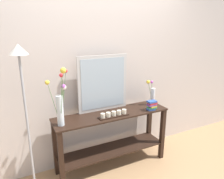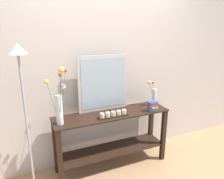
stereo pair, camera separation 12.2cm
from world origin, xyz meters
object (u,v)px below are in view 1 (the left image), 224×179
at_px(tall_vase_left, 60,102).
at_px(vase_right, 152,94).
at_px(console_table, 112,133).
at_px(candle_tray, 114,114).
at_px(book_stack, 152,105).
at_px(floor_lamp, 24,100).
at_px(mirror_leaning, 103,83).

distance_m(tall_vase_left, vase_right, 1.31).
bearing_deg(console_table, candle_tray, -104.17).
height_order(candle_tray, book_stack, book_stack).
xyz_separation_m(candle_tray, book_stack, (0.55, -0.04, 0.04)).
bearing_deg(tall_vase_left, floor_lamp, -174.30).
relative_size(console_table, vase_right, 4.19).
bearing_deg(floor_lamp, mirror_leaning, 14.98).
bearing_deg(tall_vase_left, mirror_leaning, 20.13).
relative_size(mirror_leaning, candle_tray, 1.87).
relative_size(mirror_leaning, book_stack, 5.51).
distance_m(console_table, vase_right, 0.78).
distance_m(candle_tray, floor_lamp, 1.05).
xyz_separation_m(book_stack, floor_lamp, (-1.55, 0.04, 0.30)).
bearing_deg(console_table, vase_right, 2.73).
bearing_deg(candle_tray, book_stack, -3.65).
xyz_separation_m(console_table, vase_right, (0.65, 0.03, 0.45)).
distance_m(mirror_leaning, floor_lamp, 1.00).
bearing_deg(vase_right, candle_tray, -169.15).
height_order(vase_right, candle_tray, vase_right).
height_order(mirror_leaning, vase_right, mirror_leaning).
distance_m(vase_right, candle_tray, 0.69).
height_order(console_table, tall_vase_left, tall_vase_left).
height_order(vase_right, book_stack, vase_right).
distance_m(console_table, candle_tray, 0.33).
xyz_separation_m(mirror_leaning, vase_right, (0.69, -0.13, -0.21)).
distance_m(console_table, tall_vase_left, 0.87).
bearing_deg(book_stack, candle_tray, 176.35).
height_order(vase_right, floor_lamp, floor_lamp).
xyz_separation_m(console_table, floor_lamp, (-1.02, -0.10, 0.66)).
bearing_deg(mirror_leaning, book_stack, -27.29).
xyz_separation_m(mirror_leaning, floor_lamp, (-0.97, -0.26, 0.01)).
relative_size(candle_tray, floor_lamp, 0.23).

